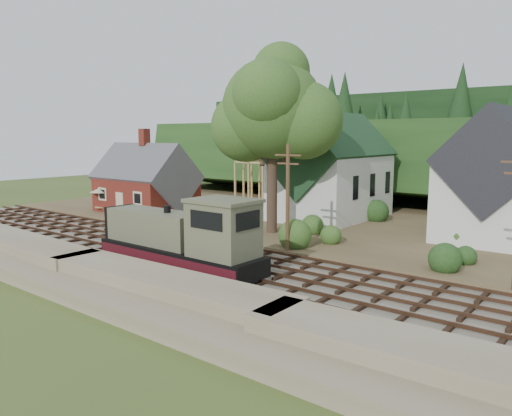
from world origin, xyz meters
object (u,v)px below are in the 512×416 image
Objects in this scene: locomotive at (184,240)px; car_green at (141,200)px; car_blue at (230,219)px; patio_set at (101,191)px.

locomotive is 30.93m from car_green.
patio_set is at bearing 156.16° from car_blue.
locomotive is at bearing -90.83° from car_blue.
car_green is (-25.74, 17.09, -1.26)m from locomotive.
locomotive is at bearing -144.29° from car_green.
car_green is 1.30× the size of patio_set.
locomotive is at bearing -23.80° from patio_set.
locomotive is 26.89m from patio_set.
car_green is at bearing 136.01° from car_blue.
locomotive is 3.34× the size of car_blue.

